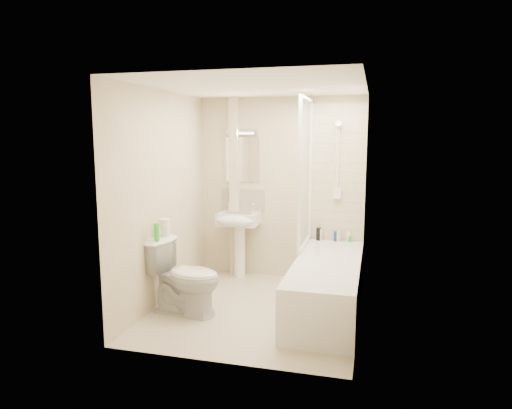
# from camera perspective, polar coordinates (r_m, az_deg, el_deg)

# --- Properties ---
(floor) EXTENTS (2.50, 2.50, 0.00)m
(floor) POSITION_cam_1_polar(r_m,az_deg,el_deg) (5.18, 0.10, -12.90)
(floor) COLOR beige
(floor) RESTS_ON ground
(wall_back) EXTENTS (2.20, 0.02, 2.40)m
(wall_back) POSITION_cam_1_polar(r_m,az_deg,el_deg) (6.08, 3.07, 1.99)
(wall_back) COLOR beige
(wall_back) RESTS_ON ground
(wall_left) EXTENTS (0.02, 2.50, 2.40)m
(wall_left) POSITION_cam_1_polar(r_m,az_deg,el_deg) (5.25, -11.60, 0.79)
(wall_left) COLOR beige
(wall_left) RESTS_ON ground
(wall_right) EXTENTS (0.02, 2.50, 2.40)m
(wall_right) POSITION_cam_1_polar(r_m,az_deg,el_deg) (4.72, 13.14, -0.14)
(wall_right) COLOR beige
(wall_right) RESTS_ON ground
(ceiling) EXTENTS (2.20, 2.50, 0.02)m
(ceiling) POSITION_cam_1_polar(r_m,az_deg,el_deg) (4.84, 0.10, 14.55)
(ceiling) COLOR white
(ceiling) RESTS_ON wall_back
(tile_back) EXTENTS (0.70, 0.01, 1.75)m
(tile_back) POSITION_cam_1_polar(r_m,az_deg,el_deg) (5.94, 10.19, 3.89)
(tile_back) COLOR beige
(tile_back) RESTS_ON wall_back
(tile_right) EXTENTS (0.01, 2.10, 1.75)m
(tile_right) POSITION_cam_1_polar(r_m,az_deg,el_deg) (4.87, 13.15, 2.80)
(tile_right) COLOR beige
(tile_right) RESTS_ON wall_right
(pipe_boxing) EXTENTS (0.12, 0.12, 2.40)m
(pipe_boxing) POSITION_cam_1_polar(r_m,az_deg,el_deg) (6.17, -2.69, 2.09)
(pipe_boxing) COLOR beige
(pipe_boxing) RESTS_ON ground
(splashback) EXTENTS (0.60, 0.02, 0.30)m
(splashback) POSITION_cam_1_polar(r_m,az_deg,el_deg) (6.21, -1.66, 0.56)
(splashback) COLOR beige
(splashback) RESTS_ON wall_back
(mirror) EXTENTS (0.46, 0.01, 0.60)m
(mirror) POSITION_cam_1_polar(r_m,az_deg,el_deg) (6.16, -1.69, 5.63)
(mirror) COLOR white
(mirror) RESTS_ON wall_back
(strip_light) EXTENTS (0.42, 0.07, 0.07)m
(strip_light) POSITION_cam_1_polar(r_m,az_deg,el_deg) (6.13, -1.77, 9.08)
(strip_light) COLOR silver
(strip_light) RESTS_ON wall_back
(bathtub) EXTENTS (0.70, 2.10, 0.55)m
(bathtub) POSITION_cam_1_polar(r_m,az_deg,el_deg) (5.12, 8.88, -9.81)
(bathtub) COLOR white
(bathtub) RESTS_ON ground
(shower_screen) EXTENTS (0.04, 0.92, 1.80)m
(shower_screen) POSITION_cam_1_polar(r_m,az_deg,el_deg) (5.54, 6.21, 3.91)
(shower_screen) COLOR white
(shower_screen) RESTS_ON bathtub
(shower_fixture) EXTENTS (0.10, 0.16, 0.99)m
(shower_fixture) POSITION_cam_1_polar(r_m,az_deg,el_deg) (5.89, 10.17, 5.03)
(shower_fixture) COLOR white
(shower_fixture) RESTS_ON wall_back
(pedestal_sink) EXTENTS (0.52, 0.48, 1.01)m
(pedestal_sink) POSITION_cam_1_polar(r_m,az_deg,el_deg) (6.05, -2.25, -2.75)
(pedestal_sink) COLOR white
(pedestal_sink) RESTS_ON ground
(bottle_black_a) EXTENTS (0.07, 0.07, 0.16)m
(bottle_black_a) POSITION_cam_1_polar(r_m,az_deg,el_deg) (6.00, 7.85, -3.68)
(bottle_black_a) COLOR black
(bottle_black_a) RESTS_ON bathtub
(bottle_white_a) EXTENTS (0.05, 0.05, 0.15)m
(bottle_white_a) POSITION_cam_1_polar(r_m,az_deg,el_deg) (6.00, 8.02, -3.74)
(bottle_white_a) COLOR silver
(bottle_white_a) RESTS_ON bathtub
(bottle_blue) EXTENTS (0.05, 0.05, 0.13)m
(bottle_blue) POSITION_cam_1_polar(r_m,az_deg,el_deg) (5.98, 9.91, -3.92)
(bottle_blue) COLOR navy
(bottle_blue) RESTS_ON bathtub
(bottle_cream) EXTENTS (0.06, 0.06, 0.15)m
(bottle_cream) POSITION_cam_1_polar(r_m,az_deg,el_deg) (5.98, 10.28, -3.86)
(bottle_cream) COLOR beige
(bottle_cream) RESTS_ON bathtub
(bottle_white_b) EXTENTS (0.05, 0.05, 0.14)m
(bottle_white_b) POSITION_cam_1_polar(r_m,az_deg,el_deg) (5.97, 11.51, -3.96)
(bottle_white_b) COLOR white
(bottle_white_b) RESTS_ON bathtub
(bottle_green) EXTENTS (0.06, 0.06, 0.08)m
(bottle_green) POSITION_cam_1_polar(r_m,az_deg,el_deg) (5.97, 11.56, -4.23)
(bottle_green) COLOR green
(bottle_green) RESTS_ON bathtub
(toilet) EXTENTS (0.67, 0.92, 0.81)m
(toilet) POSITION_cam_1_polar(r_m,az_deg,el_deg) (5.00, -8.88, -8.87)
(toilet) COLOR white
(toilet) RESTS_ON ground
(toilet_roll_lower) EXTENTS (0.10, 0.10, 0.11)m
(toilet_roll_lower) POSITION_cam_1_polar(r_m,az_deg,el_deg) (5.09, -11.27, -3.30)
(toilet_roll_lower) COLOR white
(toilet_roll_lower) RESTS_ON toilet
(toilet_roll_upper) EXTENTS (0.12, 0.12, 0.09)m
(toilet_roll_upper) POSITION_cam_1_polar(r_m,az_deg,el_deg) (5.04, -11.36, -2.27)
(toilet_roll_upper) COLOR white
(toilet_roll_upper) RESTS_ON toilet_roll_lower
(green_bottle) EXTENTS (0.06, 0.06, 0.18)m
(green_bottle) POSITION_cam_1_polar(r_m,az_deg,el_deg) (4.90, -12.30, -3.34)
(green_bottle) COLOR green
(green_bottle) RESTS_ON toilet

